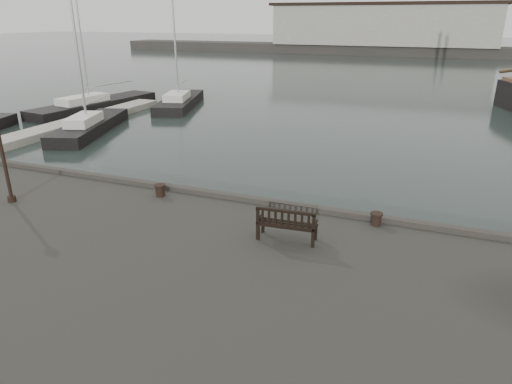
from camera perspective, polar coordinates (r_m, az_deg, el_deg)
ground at (r=16.80m, az=1.37°, el=-6.23°), size 400.00×400.00×0.00m
pontoon at (r=35.55m, az=-24.29°, el=7.10°), size 2.00×24.00×0.50m
breakwater at (r=106.52m, az=17.28°, el=18.33°), size 140.00×9.50×12.20m
bench at (r=13.39m, az=3.87°, el=-4.75°), size 1.78×0.72×1.00m
bollard_left at (r=17.01m, az=-11.90°, el=0.22°), size 0.42×0.42×0.44m
bollard_right at (r=14.82m, az=14.79°, el=-3.28°), size 0.47×0.47×0.41m
yacht_b at (r=43.49m, az=-19.40°, el=10.01°), size 4.48×12.88×16.32m
yacht_c at (r=34.89m, az=-19.96°, el=7.45°), size 5.29×9.92×13.02m
yacht_d at (r=43.21m, az=-9.49°, el=10.81°), size 5.64×10.36×12.54m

